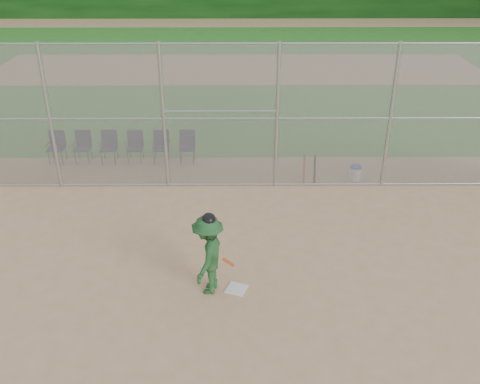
{
  "coord_description": "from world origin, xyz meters",
  "views": [
    {
      "loc": [
        -0.07,
        -8.42,
        6.76
      ],
      "look_at": [
        0.0,
        2.5,
        1.1
      ],
      "focal_mm": 40.0,
      "sensor_mm": 36.0,
      "label": 1
    }
  ],
  "objects_px": {
    "home_plate": "(237,289)",
    "chair_0": "(56,148)",
    "batter_at_plate": "(208,254)",
    "water_cooler": "(355,172)"
  },
  "relations": [
    {
      "from": "home_plate",
      "to": "batter_at_plate",
      "type": "distance_m",
      "value": 1.02
    },
    {
      "from": "home_plate",
      "to": "water_cooler",
      "type": "relative_size",
      "value": 0.92
    },
    {
      "from": "home_plate",
      "to": "chair_0",
      "type": "relative_size",
      "value": 0.4
    },
    {
      "from": "home_plate",
      "to": "chair_0",
      "type": "distance_m",
      "value": 8.41
    },
    {
      "from": "batter_at_plate",
      "to": "water_cooler",
      "type": "height_order",
      "value": "batter_at_plate"
    },
    {
      "from": "home_plate",
      "to": "chair_0",
      "type": "xyz_separation_m",
      "value": [
        -5.49,
        6.36,
        0.47
      ]
    },
    {
      "from": "home_plate",
      "to": "chair_0",
      "type": "height_order",
      "value": "chair_0"
    },
    {
      "from": "home_plate",
      "to": "water_cooler",
      "type": "xyz_separation_m",
      "value": [
        3.42,
        5.09,
        0.2
      ]
    },
    {
      "from": "batter_at_plate",
      "to": "chair_0",
      "type": "relative_size",
      "value": 1.86
    },
    {
      "from": "batter_at_plate",
      "to": "chair_0",
      "type": "distance_m",
      "value": 8.07
    }
  ]
}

